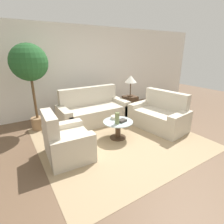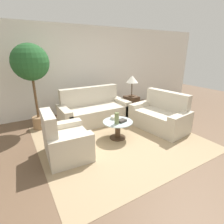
{
  "view_description": "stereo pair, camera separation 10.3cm",
  "coord_description": "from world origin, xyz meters",
  "px_view_note": "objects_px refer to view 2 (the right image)",
  "views": [
    {
      "loc": [
        -2.04,
        -2.39,
        1.88
      ],
      "look_at": [
        -0.02,
        0.8,
        0.55
      ],
      "focal_mm": 28.0,
      "sensor_mm": 36.0,
      "label": 1
    },
    {
      "loc": [
        -1.95,
        -2.44,
        1.88
      ],
      "look_at": [
        -0.02,
        0.8,
        0.55
      ],
      "focal_mm": 28.0,
      "sensor_mm": 36.0,
      "label": 2
    }
  ],
  "objects_px": {
    "sofa_main": "(94,111)",
    "coffee_table": "(118,127)",
    "armchair": "(64,142)",
    "vase": "(117,118)",
    "book_stack": "(122,121)",
    "table_lamp": "(132,80)",
    "potted_plant": "(31,66)",
    "loveseat": "(160,117)",
    "bowl": "(115,117)"
  },
  "relations": [
    {
      "from": "book_stack",
      "to": "table_lamp",
      "type": "bearing_deg",
      "value": 32.5
    },
    {
      "from": "vase",
      "to": "bowl",
      "type": "bearing_deg",
      "value": 65.39
    },
    {
      "from": "table_lamp",
      "to": "potted_plant",
      "type": "distance_m",
      "value": 2.74
    },
    {
      "from": "armchair",
      "to": "loveseat",
      "type": "bearing_deg",
      "value": -85.72
    },
    {
      "from": "sofa_main",
      "to": "coffee_table",
      "type": "bearing_deg",
      "value": -88.29
    },
    {
      "from": "armchair",
      "to": "vase",
      "type": "relative_size",
      "value": 3.68
    },
    {
      "from": "loveseat",
      "to": "book_stack",
      "type": "relative_size",
      "value": 6.86
    },
    {
      "from": "loveseat",
      "to": "vase",
      "type": "bearing_deg",
      "value": -96.43
    },
    {
      "from": "sofa_main",
      "to": "armchair",
      "type": "xyz_separation_m",
      "value": [
        -1.2,
        -1.28,
        -0.01
      ]
    },
    {
      "from": "sofa_main",
      "to": "book_stack",
      "type": "relative_size",
      "value": 8.66
    },
    {
      "from": "potted_plant",
      "to": "vase",
      "type": "bearing_deg",
      "value": -49.75
    },
    {
      "from": "table_lamp",
      "to": "potted_plant",
      "type": "bearing_deg",
      "value": 173.86
    },
    {
      "from": "loveseat",
      "to": "table_lamp",
      "type": "distance_m",
      "value": 1.46
    },
    {
      "from": "coffee_table",
      "to": "potted_plant",
      "type": "height_order",
      "value": "potted_plant"
    },
    {
      "from": "vase",
      "to": "book_stack",
      "type": "relative_size",
      "value": 1.16
    },
    {
      "from": "coffee_table",
      "to": "table_lamp",
      "type": "height_order",
      "value": "table_lamp"
    },
    {
      "from": "armchair",
      "to": "loveseat",
      "type": "height_order",
      "value": "loveseat"
    },
    {
      "from": "vase",
      "to": "bowl",
      "type": "relative_size",
      "value": 1.25
    },
    {
      "from": "potted_plant",
      "to": "bowl",
      "type": "height_order",
      "value": "potted_plant"
    },
    {
      "from": "armchair",
      "to": "table_lamp",
      "type": "bearing_deg",
      "value": -59.31
    },
    {
      "from": "coffee_table",
      "to": "table_lamp",
      "type": "bearing_deg",
      "value": 43.31
    },
    {
      "from": "coffee_table",
      "to": "book_stack",
      "type": "height_order",
      "value": "book_stack"
    },
    {
      "from": "armchair",
      "to": "vase",
      "type": "height_order",
      "value": "armchair"
    },
    {
      "from": "armchair",
      "to": "loveseat",
      "type": "relative_size",
      "value": 0.62
    },
    {
      "from": "loveseat",
      "to": "bowl",
      "type": "bearing_deg",
      "value": -109.05
    },
    {
      "from": "potted_plant",
      "to": "vase",
      "type": "xyz_separation_m",
      "value": [
        1.33,
        -1.57,
        -1.02
      ]
    },
    {
      "from": "loveseat",
      "to": "vase",
      "type": "relative_size",
      "value": 5.92
    },
    {
      "from": "armchair",
      "to": "coffee_table",
      "type": "relative_size",
      "value": 1.4
    },
    {
      "from": "potted_plant",
      "to": "bowl",
      "type": "bearing_deg",
      "value": -41.74
    },
    {
      "from": "armchair",
      "to": "loveseat",
      "type": "xyz_separation_m",
      "value": [
        2.48,
        0.04,
        0.0
      ]
    },
    {
      "from": "potted_plant",
      "to": "vase",
      "type": "relative_size",
      "value": 8.17
    },
    {
      "from": "sofa_main",
      "to": "vase",
      "type": "relative_size",
      "value": 7.46
    },
    {
      "from": "sofa_main",
      "to": "armchair",
      "type": "relative_size",
      "value": 2.03
    },
    {
      "from": "coffee_table",
      "to": "vase",
      "type": "relative_size",
      "value": 2.63
    },
    {
      "from": "vase",
      "to": "table_lamp",
      "type": "bearing_deg",
      "value": 43.6
    },
    {
      "from": "coffee_table",
      "to": "potted_plant",
      "type": "distance_m",
      "value": 2.42
    },
    {
      "from": "vase",
      "to": "book_stack",
      "type": "distance_m",
      "value": 0.19
    },
    {
      "from": "loveseat",
      "to": "potted_plant",
      "type": "distance_m",
      "value": 3.33
    },
    {
      "from": "book_stack",
      "to": "armchair",
      "type": "bearing_deg",
      "value": 168.0
    },
    {
      "from": "table_lamp",
      "to": "bowl",
      "type": "xyz_separation_m",
      "value": [
        -1.22,
        -1.01,
        -0.62
      ]
    },
    {
      "from": "armchair",
      "to": "potted_plant",
      "type": "height_order",
      "value": "potted_plant"
    },
    {
      "from": "potted_plant",
      "to": "vase",
      "type": "height_order",
      "value": "potted_plant"
    },
    {
      "from": "coffee_table",
      "to": "vase",
      "type": "distance_m",
      "value": 0.3
    },
    {
      "from": "vase",
      "to": "book_stack",
      "type": "bearing_deg",
      "value": 13.64
    },
    {
      "from": "sofa_main",
      "to": "loveseat",
      "type": "distance_m",
      "value": 1.78
    },
    {
      "from": "vase",
      "to": "bowl",
      "type": "distance_m",
      "value": 0.31
    },
    {
      "from": "bowl",
      "to": "book_stack",
      "type": "height_order",
      "value": "bowl"
    },
    {
      "from": "potted_plant",
      "to": "bowl",
      "type": "xyz_separation_m",
      "value": [
        1.46,
        -1.3,
        -1.12
      ]
    },
    {
      "from": "armchair",
      "to": "vase",
      "type": "xyz_separation_m",
      "value": [
        1.14,
        0.0,
        0.24
      ]
    },
    {
      "from": "armchair",
      "to": "potted_plant",
      "type": "xyz_separation_m",
      "value": [
        -0.19,
        1.58,
        1.27
      ]
    }
  ]
}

